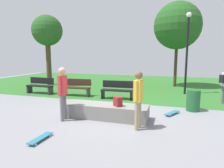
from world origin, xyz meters
TOP-DOWN VIEW (x-y plane):
  - ground_plane at (0.00, 0.00)m, footprint 28.00×28.00m
  - grass_lawn at (0.00, 7.75)m, footprint 26.60×12.50m
  - concrete_ledge at (0.11, -0.76)m, footprint 3.01×0.83m
  - backpack_on_ledge at (0.60, -0.85)m, footprint 0.34×0.34m
  - skater_performing_trick at (-1.16, -1.41)m, footprint 0.24×0.43m
  - skater_watching at (1.39, -1.46)m, footprint 0.26×0.42m
  - skateboard_by_ledge at (-0.88, -3.01)m, footprint 0.22×0.81m
  - skateboard_spare at (2.37, 0.36)m, footprint 0.56×0.80m
  - park_bench_by_oak at (-0.31, 2.28)m, footprint 1.62×0.54m
  - park_bench_near_path at (-4.93, 2.33)m, footprint 1.62×0.53m
  - park_bench_far_right at (-2.66, 2.36)m, footprint 1.62×0.55m
  - tree_leaning_ash at (-6.42, 5.34)m, footprint 2.17×2.17m
  - tree_tall_oak at (2.48, 7.28)m, footprint 3.17×3.17m
  - lamp_post at (3.02, 4.66)m, footprint 0.28×0.28m
  - trash_bin at (3.15, 1.12)m, footprint 0.51×0.51m

SIDE VIEW (x-z plane):
  - ground_plane at x=0.00m, z-range 0.00..0.00m
  - grass_lawn at x=0.00m, z-range 0.00..0.01m
  - skateboard_by_ledge at x=-0.88m, z-range 0.02..0.10m
  - skateboard_spare at x=2.37m, z-range 0.02..0.10m
  - concrete_ledge at x=0.11m, z-range 0.00..0.49m
  - trash_bin at x=3.15m, z-range 0.00..0.84m
  - park_bench_by_oak at x=-0.31m, z-range 0.03..0.94m
  - park_bench_near_path at x=-4.93m, z-range 0.03..0.94m
  - park_bench_far_right at x=-2.66m, z-range 0.03..0.94m
  - backpack_on_ledge at x=0.60m, z-range 0.49..0.81m
  - skater_watching at x=1.39m, z-range 0.15..1.89m
  - skater_performing_trick at x=-1.16m, z-range 0.16..1.96m
  - lamp_post at x=3.02m, z-range 0.46..4.95m
  - tree_leaning_ash at x=-6.42m, z-range 1.34..6.37m
  - tree_tall_oak at x=2.48m, z-range 1.28..7.02m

